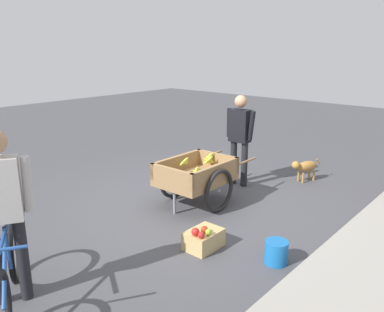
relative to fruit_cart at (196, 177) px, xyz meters
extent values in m
plane|color=#47474C|center=(0.04, -0.10, -0.44)|extent=(24.00, 24.00, 0.00)
cube|color=#937047|center=(0.01, 0.00, -0.04)|extent=(1.11, 0.82, 0.10)
cube|color=#937047|center=(0.53, 0.00, 0.13)|extent=(0.07, 0.80, 0.24)
cube|color=#937047|center=(-0.51, -0.01, 0.13)|extent=(0.07, 0.80, 0.24)
cube|color=#937047|center=(0.00, 0.37, 0.13)|extent=(1.10, 0.08, 0.24)
cube|color=#937047|center=(0.02, -0.37, 0.13)|extent=(1.10, 0.08, 0.24)
torus|color=black|center=(0.00, 0.44, -0.12)|extent=(0.64, 0.07, 0.64)
torus|color=black|center=(0.02, -0.44, -0.12)|extent=(0.64, 0.07, 0.64)
cylinder|color=gray|center=(0.01, 0.00, -0.12)|extent=(0.05, 0.88, 0.04)
cylinder|color=#937047|center=(-0.82, 0.32, 0.11)|extent=(0.55, 0.04, 0.04)
cylinder|color=#937047|center=(-0.81, -0.36, 0.11)|extent=(0.55, 0.04, 0.04)
cylinder|color=gray|center=(0.48, 0.00, -0.26)|extent=(0.04, 0.04, 0.35)
ellipsoid|color=gold|center=(-0.01, -0.23, 0.17)|extent=(0.19, 0.10, 0.13)
ellipsoid|color=gold|center=(0.00, -0.23, 0.18)|extent=(0.19, 0.07, 0.08)
ellipsoid|color=gold|center=(0.02, -0.22, 0.19)|extent=(0.19, 0.09, 0.08)
ellipsoid|color=gold|center=(0.03, -0.21, 0.20)|extent=(0.18, 0.09, 0.14)
ellipsoid|color=gold|center=(-0.41, -0.12, 0.13)|extent=(0.18, 0.10, 0.15)
ellipsoid|color=gold|center=(-0.39, -0.11, 0.14)|extent=(0.19, 0.07, 0.07)
ellipsoid|color=gold|center=(-0.38, -0.10, 0.15)|extent=(0.19, 0.08, 0.09)
ellipsoid|color=gold|center=(-0.36, -0.10, 0.16)|extent=(0.17, 0.05, 0.15)
ellipsoid|color=gold|center=(-0.11, 0.28, 0.08)|extent=(0.18, 0.07, 0.12)
ellipsoid|color=gold|center=(-0.10, 0.28, 0.09)|extent=(0.19, 0.05, 0.08)
ellipsoid|color=gold|center=(-0.09, 0.29, 0.10)|extent=(0.19, 0.11, 0.09)
ellipsoid|color=gold|center=(-0.07, 0.30, 0.11)|extent=(0.18, 0.06, 0.13)
ellipsoid|color=gold|center=(0.26, 0.29, 0.08)|extent=(0.18, 0.08, 0.12)
ellipsoid|color=gold|center=(0.28, 0.29, 0.09)|extent=(0.19, 0.06, 0.08)
ellipsoid|color=gold|center=(0.29, 0.30, 0.10)|extent=(0.19, 0.10, 0.09)
ellipsoid|color=gold|center=(0.31, 0.31, 0.11)|extent=(0.18, 0.07, 0.14)
ellipsoid|color=gold|center=(-0.43, -0.10, 0.18)|extent=(0.19, 0.07, 0.12)
ellipsoid|color=gold|center=(-0.42, -0.09, 0.19)|extent=(0.19, 0.06, 0.09)
ellipsoid|color=gold|center=(-0.42, -0.08, 0.20)|extent=(0.18, 0.07, 0.05)
ellipsoid|color=gold|center=(-0.40, -0.08, 0.21)|extent=(0.19, 0.09, 0.11)
ellipsoid|color=gold|center=(-0.39, -0.07, 0.22)|extent=(0.18, 0.11, 0.15)
ellipsoid|color=gold|center=(-0.37, -0.04, 0.17)|extent=(0.17, 0.08, 0.15)
ellipsoid|color=gold|center=(-0.35, -0.03, 0.18)|extent=(0.19, 0.08, 0.05)
ellipsoid|color=gold|center=(-0.32, -0.02, 0.19)|extent=(0.18, 0.10, 0.15)
ellipsoid|color=gold|center=(0.06, 0.27, 0.06)|extent=(0.18, 0.06, 0.13)
ellipsoid|color=gold|center=(0.07, 0.28, 0.07)|extent=(0.19, 0.11, 0.09)
ellipsoid|color=gold|center=(0.08, 0.29, 0.08)|extent=(0.19, 0.06, 0.08)
ellipsoid|color=gold|center=(0.10, 0.29, 0.09)|extent=(0.17, 0.09, 0.15)
ellipsoid|color=gold|center=(0.04, 0.03, 0.08)|extent=(0.18, 0.06, 0.14)
ellipsoid|color=gold|center=(0.05, 0.04, 0.09)|extent=(0.19, 0.08, 0.10)
ellipsoid|color=gold|center=(0.06, 0.04, 0.10)|extent=(0.18, 0.10, 0.05)
ellipsoid|color=gold|center=(0.07, 0.05, 0.11)|extent=(0.19, 0.07, 0.10)
ellipsoid|color=gold|center=(0.08, 0.06, 0.12)|extent=(0.18, 0.09, 0.14)
cylinder|color=black|center=(-1.14, 0.09, -0.05)|extent=(0.11, 0.11, 0.76)
cylinder|color=black|center=(-1.14, -0.13, -0.05)|extent=(0.11, 0.11, 0.76)
cube|color=black|center=(-1.14, -0.02, 0.60)|extent=(0.20, 0.34, 0.54)
sphere|color=tan|center=(-1.14, -0.02, 1.00)|extent=(0.21, 0.21, 0.21)
cylinder|color=black|center=(-1.14, 0.20, 0.63)|extent=(0.08, 0.13, 0.49)
cylinder|color=black|center=(-1.14, -0.24, 0.63)|extent=(0.08, 0.09, 0.49)
torus|color=black|center=(3.25, 0.80, -0.11)|extent=(0.39, 0.60, 0.66)
torus|color=black|center=(2.74, -0.06, -0.11)|extent=(0.39, 0.60, 0.66)
cylinder|color=#234C93|center=(3.00, 0.37, 0.29)|extent=(0.34, 0.53, 0.04)
cylinder|color=#234C93|center=(2.94, 0.27, 0.12)|extent=(0.08, 0.11, 0.45)
cylinder|color=#234C93|center=(3.09, 0.53, 0.07)|extent=(0.30, 0.48, 0.43)
ellipsoid|color=black|center=(2.93, 0.25, 0.38)|extent=(0.20, 0.08, 0.06)
cylinder|color=black|center=(2.83, 0.30, -0.03)|extent=(0.11, 0.11, 0.82)
cube|color=#B7B2AD|center=(2.92, 0.24, 0.67)|extent=(0.39, 0.35, 0.58)
cylinder|color=#B7B2AD|center=(2.73, 0.36, 0.70)|extent=(0.08, 0.11, 0.53)
ellipsoid|color=#AD7A38|center=(-2.10, 0.77, -0.17)|extent=(0.47, 0.31, 0.18)
sphere|color=#AD7A38|center=(-1.85, 0.68, -0.11)|extent=(0.14, 0.14, 0.14)
cylinder|color=#AD7A38|center=(-2.36, 0.86, -0.13)|extent=(0.11, 0.06, 0.12)
cylinder|color=#AD7A38|center=(-1.96, 0.78, -0.35)|extent=(0.04, 0.04, 0.18)
cylinder|color=#AD7A38|center=(-1.99, 0.68, -0.35)|extent=(0.04, 0.04, 0.18)
cylinder|color=#AD7A38|center=(-2.21, 0.87, -0.35)|extent=(0.04, 0.04, 0.18)
cylinder|color=#AD7A38|center=(-2.24, 0.76, -0.35)|extent=(0.04, 0.04, 0.18)
cylinder|color=#1966B2|center=(0.71, 1.77, -0.30)|extent=(0.26, 0.26, 0.26)
cube|color=tan|center=(0.97, 0.95, -0.33)|extent=(0.44, 0.32, 0.22)
sphere|color=#B23319|center=(1.01, 0.99, -0.17)|extent=(0.08, 0.08, 0.08)
sphere|color=#99BF33|center=(1.02, 1.06, -0.18)|extent=(0.07, 0.07, 0.07)
sphere|color=red|center=(1.14, 1.05, -0.17)|extent=(0.08, 0.08, 0.08)
sphere|color=red|center=(1.13, 0.96, -0.17)|extent=(0.10, 0.10, 0.10)
camera|label=1|loc=(4.27, 3.65, 1.89)|focal=37.13mm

